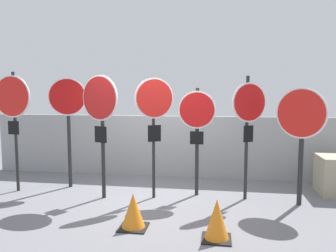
{
  "coord_description": "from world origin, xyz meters",
  "views": [
    {
      "loc": [
        1.27,
        -6.14,
        2.01
      ],
      "look_at": [
        0.32,
        0.0,
        1.38
      ],
      "focal_mm": 35.0,
      "sensor_mm": 36.0,
      "label": 1
    }
  ],
  "objects": [
    {
      "name": "stop_sign_2",
      "position": [
        -0.91,
        -0.32,
        1.68
      ],
      "size": [
        0.79,
        0.36,
        2.34
      ],
      "rotation": [
        0.0,
        0.0,
        -0.4
      ],
      "color": "black",
      "rests_on": "ground"
    },
    {
      "name": "stop_sign_5",
      "position": [
        1.82,
        0.03,
        1.63
      ],
      "size": [
        0.63,
        0.4,
        2.32
      ],
      "rotation": [
        0.0,
        0.0,
        0.55
      ],
      "color": "black",
      "rests_on": "ground"
    },
    {
      "name": "traffic_cone_0",
      "position": [
        1.27,
        -1.76,
        0.28
      ],
      "size": [
        0.4,
        0.4,
        0.57
      ],
      "color": "black",
      "rests_on": "ground"
    },
    {
      "name": "stop_sign_4",
      "position": [
        0.86,
        0.13,
        1.47
      ],
      "size": [
        0.72,
        0.14,
        2.1
      ],
      "rotation": [
        0.0,
        0.0,
        -0.05
      ],
      "color": "black",
      "rests_on": "ground"
    },
    {
      "name": "stop_sign_1",
      "position": [
        -1.84,
        0.28,
        1.68
      ],
      "size": [
        0.76,
        0.26,
        2.32
      ],
      "rotation": [
        0.0,
        0.0,
        0.3
      ],
      "color": "black",
      "rests_on": "ground"
    },
    {
      "name": "traffic_cone_1",
      "position": [
        0.04,
        -1.56,
        0.26
      ],
      "size": [
        0.42,
        0.42,
        0.53
      ],
      "color": "black",
      "rests_on": "ground"
    },
    {
      "name": "ground_plane",
      "position": [
        0.0,
        0.0,
        0.0
      ],
      "size": [
        40.0,
        40.0,
        0.0
      ],
      "primitive_type": "plane",
      "color": "slate"
    },
    {
      "name": "stop_sign_0",
      "position": [
        -2.8,
        -0.15,
        1.76
      ],
      "size": [
        0.84,
        0.16,
        2.43
      ],
      "rotation": [
        0.0,
        0.0,
        -0.12
      ],
      "color": "black",
      "rests_on": "ground"
    },
    {
      "name": "stop_sign_3",
      "position": [
        0.08,
        -0.16,
        1.71
      ],
      "size": [
        0.67,
        0.4,
        2.29
      ],
      "rotation": [
        0.0,
        0.0,
        0.52
      ],
      "color": "black",
      "rests_on": "ground"
    },
    {
      "name": "stop_sign_6",
      "position": [
        2.7,
        -0.16,
        1.46
      ],
      "size": [
        0.75,
        0.52,
        2.1
      ],
      "rotation": [
        0.0,
        0.0,
        -0.59
      ],
      "color": "black",
      "rests_on": "ground"
    },
    {
      "name": "fence_back",
      "position": [
        0.0,
        1.54,
        0.73
      ],
      "size": [
        8.57,
        0.12,
        1.46
      ],
      "color": "gray",
      "rests_on": "ground"
    }
  ]
}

